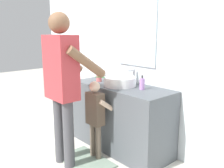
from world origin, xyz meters
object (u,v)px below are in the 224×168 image
(soap_bottle, at_px, (142,84))
(child_toddler, at_px, (96,113))
(adult_parent, at_px, (63,77))
(toothbrush_cup, at_px, (99,77))

(soap_bottle, xyz_separation_m, child_toddler, (-0.31, -0.44, -0.33))
(soap_bottle, distance_m, adult_parent, 0.89)
(toothbrush_cup, bearing_deg, soap_bottle, 6.09)
(soap_bottle, bearing_deg, child_toddler, -125.15)
(child_toddler, bearing_deg, toothbrush_cup, 136.36)
(soap_bottle, relative_size, adult_parent, 0.10)
(child_toddler, bearing_deg, soap_bottle, 54.85)
(soap_bottle, bearing_deg, toothbrush_cup, -173.91)
(toothbrush_cup, bearing_deg, adult_parent, -70.15)
(child_toddler, distance_m, adult_parent, 0.57)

